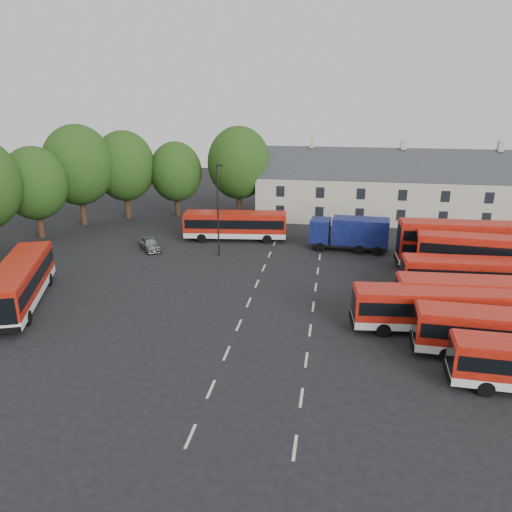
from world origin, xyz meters
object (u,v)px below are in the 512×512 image
object	(u,v)px
box_truck	(350,232)
lamppost	(218,208)
silver_car	(150,244)
bus_west	(20,280)
bus_dd_south	(477,256)

from	to	relation	value
box_truck	lamppost	size ratio (longest dim) A/B	0.88
silver_car	bus_west	bearing A→B (deg)	-143.95
silver_car	lamppost	world-z (taller)	lamppost
bus_dd_south	bus_west	size ratio (longest dim) A/B	0.84
bus_dd_south	silver_car	bearing A→B (deg)	177.65
lamppost	box_truck	bearing A→B (deg)	16.86
bus_dd_south	lamppost	distance (m)	23.63
bus_dd_south	lamppost	bearing A→B (deg)	177.10
box_truck	lamppost	world-z (taller)	lamppost
silver_car	lamppost	distance (m)	8.61
bus_west	silver_car	bearing A→B (deg)	-37.69
bus_west	box_truck	size ratio (longest dim) A/B	1.51
box_truck	silver_car	bearing A→B (deg)	-166.58
bus_west	bus_dd_south	bearing A→B (deg)	-93.21
bus_dd_south	lamppost	world-z (taller)	lamppost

